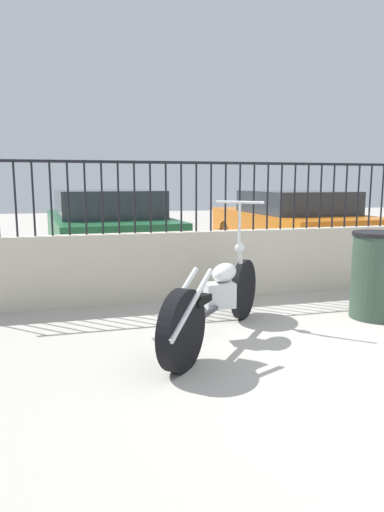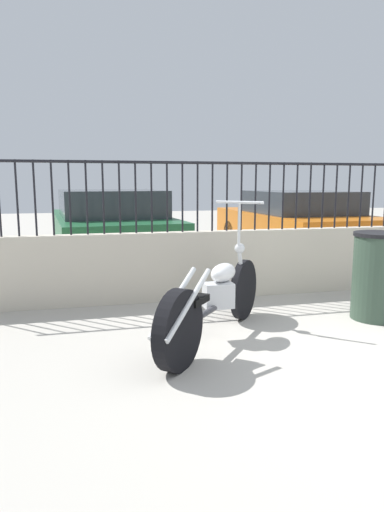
% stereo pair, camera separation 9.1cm
% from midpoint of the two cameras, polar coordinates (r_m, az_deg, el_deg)
% --- Properties ---
extents(low_wall, '(8.02, 0.18, 0.88)m').
position_cam_midpoint_polar(low_wall, '(6.23, 8.80, -0.71)').
color(low_wall, beige).
rests_on(low_wall, ground_plane).
extents(fence_railing, '(8.02, 0.04, 0.88)m').
position_cam_midpoint_polar(fence_railing, '(6.14, 9.04, 8.72)').
color(fence_railing, black).
rests_on(fence_railing, low_wall).
extents(motorcycle_dark_grey, '(1.52, 1.79, 1.32)m').
position_cam_midpoint_polar(motorcycle_dark_grey, '(4.26, 2.02, -5.86)').
color(motorcycle_dark_grey, black).
rests_on(motorcycle_dark_grey, ground_plane).
extents(trash_bin, '(0.56, 0.56, 0.96)m').
position_cam_midpoint_polar(trash_bin, '(5.43, 21.59, -2.25)').
color(trash_bin, '#334738').
rests_on(trash_bin, ground_plane).
extents(car_green, '(2.18, 4.22, 1.36)m').
position_cam_midpoint_polar(car_green, '(8.34, -10.95, 3.50)').
color(car_green, black).
rests_on(car_green, ground_plane).
extents(car_orange, '(1.97, 4.18, 1.32)m').
position_cam_midpoint_polar(car_orange, '(9.35, 12.00, 4.00)').
color(car_orange, black).
rests_on(car_orange, ground_plane).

